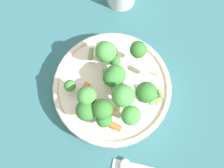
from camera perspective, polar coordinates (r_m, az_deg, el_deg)
The scene contains 3 objects.
ground_plane at distance 0.64m, azimuth -0.00°, elevation -1.63°, with size 3.00×3.00×0.00m, color #2D6066.
bowl at distance 0.61m, azimuth -0.00°, elevation -0.97°, with size 0.27×0.27×0.05m.
pasta_salad at distance 0.54m, azimuth 0.27°, elevation -0.97°, with size 0.20×0.21×0.09m.
Camera 1 is at (0.17, -0.04, 0.61)m, focal length 42.00 mm.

